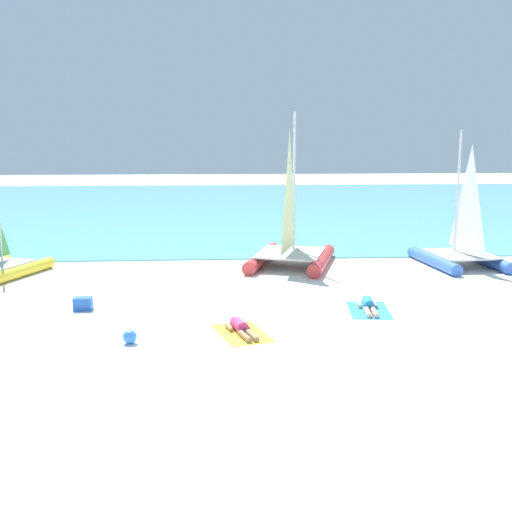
{
  "coord_description": "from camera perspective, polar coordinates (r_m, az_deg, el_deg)",
  "views": [
    {
      "loc": [
        -1.28,
        -14.66,
        4.79
      ],
      "look_at": [
        0.0,
        4.63,
        1.2
      ],
      "focal_mm": 45.0,
      "sensor_mm": 36.0,
      "label": 1
    }
  ],
  "objects": [
    {
      "name": "sailboat_red",
      "position": [
        24.04,
        3.12,
        1.08
      ],
      "size": [
        3.93,
        5.0,
        5.72
      ],
      "rotation": [
        0.0,
        0.0,
        -0.29
      ],
      "color": "#CC3838",
      "rests_on": "ground"
    },
    {
      "name": "ocean_water",
      "position": [
        45.21,
        -2.16,
        4.46
      ],
      "size": [
        120.0,
        40.0,
        0.05
      ],
      "primitive_type": "cube",
      "color": "#5BB2C1",
      "rests_on": "ground"
    },
    {
      "name": "sunbather_right",
      "position": [
        18.38,
        9.98,
        -4.33
      ],
      "size": [
        0.59,
        1.57,
        0.3
      ],
      "rotation": [
        0.0,
        0.0,
        -0.11
      ],
      "color": "#268CCC",
      "rests_on": "towel_right"
    },
    {
      "name": "towel_left",
      "position": [
        16.0,
        -1.26,
        -6.88
      ],
      "size": [
        1.59,
        2.13,
        0.01
      ],
      "primitive_type": "cube",
      "rotation": [
        0.0,
        0.0,
        0.29
      ],
      "color": "yellow",
      "rests_on": "ground"
    },
    {
      "name": "cooler_box",
      "position": [
        18.71,
        -15.13,
        -4.12
      ],
      "size": [
        0.5,
        0.36,
        0.36
      ],
      "primitive_type": "cube",
      "color": "blue",
      "rests_on": "ground"
    },
    {
      "name": "sunbather_left",
      "position": [
        16.02,
        -1.34,
        -6.38
      ],
      "size": [
        0.81,
        1.55,
        0.3
      ],
      "rotation": [
        0.0,
        0.0,
        0.29
      ],
      "color": "#D83372",
      "rests_on": "towel_left"
    },
    {
      "name": "ground_plane",
      "position": [
        25.16,
        -0.81,
        -0.46
      ],
      "size": [
        120.0,
        120.0,
        0.0
      ],
      "primitive_type": "plane",
      "color": "white"
    },
    {
      "name": "towel_right",
      "position": [
        18.34,
        10.0,
        -4.76
      ],
      "size": [
        1.3,
        2.01,
        0.01
      ],
      "primitive_type": "cube",
      "rotation": [
        0.0,
        0.0,
        -0.11
      ],
      "color": "#338CD8",
      "rests_on": "ground"
    },
    {
      "name": "sailboat_blue",
      "position": [
        25.26,
        17.74,
        0.82
      ],
      "size": [
        2.84,
        4.1,
        5.07
      ],
      "rotation": [
        0.0,
        0.0,
        0.1
      ],
      "color": "blue",
      "rests_on": "ground"
    },
    {
      "name": "beach_ball",
      "position": [
        15.47,
        -11.16,
        -7.07
      ],
      "size": [
        0.34,
        0.34,
        0.34
      ],
      "primitive_type": "sphere",
      "color": "#337FE5",
      "rests_on": "ground"
    }
  ]
}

